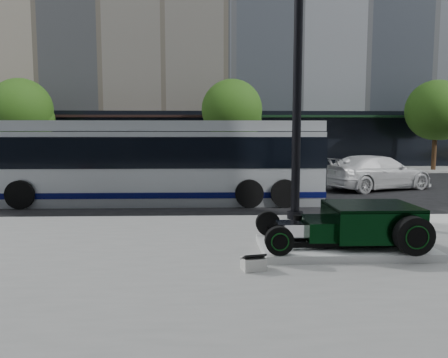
{
  "coord_description": "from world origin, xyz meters",
  "views": [
    {
      "loc": [
        -0.43,
        -14.52,
        2.55
      ],
      "look_at": [
        -0.01,
        -2.08,
        1.2
      ],
      "focal_mm": 35.0,
      "sensor_mm": 36.0,
      "label": 1
    }
  ],
  "objects_px": {
    "lamppost": "(297,85)",
    "white_sedan": "(377,172)",
    "transit_bus": "(153,161)",
    "hot_rod": "(360,223)"
  },
  "relations": [
    {
      "from": "lamppost",
      "to": "white_sedan",
      "type": "relative_size",
      "value": 1.54
    },
    {
      "from": "lamppost",
      "to": "transit_bus",
      "type": "xyz_separation_m",
      "value": [
        -4.45,
        3.78,
        -2.34
      ]
    },
    {
      "from": "transit_bus",
      "to": "white_sedan",
      "type": "relative_size",
      "value": 2.32
    },
    {
      "from": "hot_rod",
      "to": "transit_bus",
      "type": "height_order",
      "value": "transit_bus"
    },
    {
      "from": "transit_bus",
      "to": "white_sedan",
      "type": "height_order",
      "value": "transit_bus"
    },
    {
      "from": "transit_bus",
      "to": "lamppost",
      "type": "bearing_deg",
      "value": -40.35
    },
    {
      "from": "lamppost",
      "to": "transit_bus",
      "type": "height_order",
      "value": "lamppost"
    },
    {
      "from": "transit_bus",
      "to": "white_sedan",
      "type": "bearing_deg",
      "value": 18.62
    },
    {
      "from": "hot_rod",
      "to": "white_sedan",
      "type": "bearing_deg",
      "value": 67.22
    },
    {
      "from": "hot_rod",
      "to": "lamppost",
      "type": "xyz_separation_m",
      "value": [
        -0.67,
        3.38,
        3.13
      ]
    }
  ]
}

